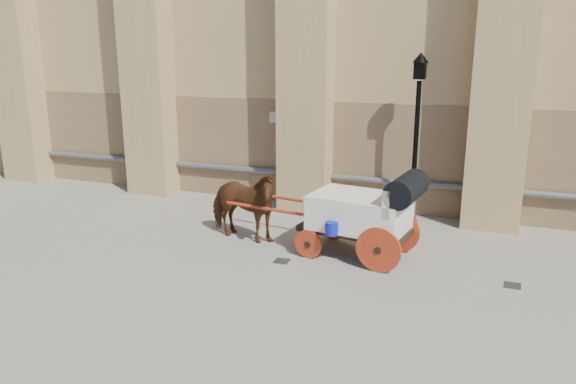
% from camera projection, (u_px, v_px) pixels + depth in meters
% --- Properties ---
extents(ground, '(90.00, 90.00, 0.00)m').
position_uv_depth(ground, '(296.00, 255.00, 12.50)').
color(ground, slate).
rests_on(ground, ground).
extents(horse, '(2.21, 1.32, 1.75)m').
position_uv_depth(horse, '(242.00, 205.00, 13.26)').
color(horse, '#5A3014').
rests_on(horse, ground).
extents(carriage, '(4.62, 1.86, 1.97)m').
position_uv_depth(carriage, '(366.00, 211.00, 12.16)').
color(carriage, black).
rests_on(carriage, ground).
extents(street_lamp, '(0.41, 0.41, 4.36)m').
position_uv_depth(street_lamp, '(416.00, 135.00, 14.15)').
color(street_lamp, black).
rests_on(street_lamp, ground).
extents(drain_grate_near, '(0.34, 0.34, 0.01)m').
position_uv_depth(drain_grate_near, '(282.00, 261.00, 12.17)').
color(drain_grate_near, black).
rests_on(drain_grate_near, ground).
extents(drain_grate_far, '(0.34, 0.34, 0.01)m').
position_uv_depth(drain_grate_far, '(512.00, 285.00, 10.96)').
color(drain_grate_far, black).
rests_on(drain_grate_far, ground).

